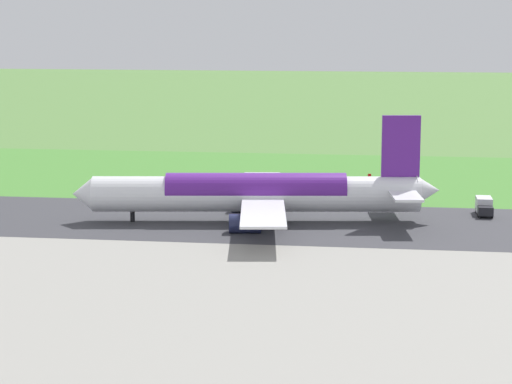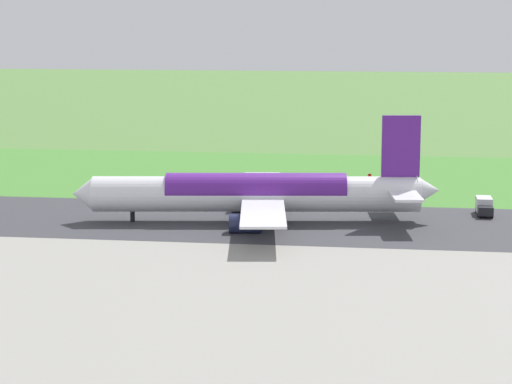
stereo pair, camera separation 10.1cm
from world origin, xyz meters
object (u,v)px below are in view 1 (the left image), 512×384
object	(u,v)px
airliner_main	(259,193)
traffic_cone_orange	(325,186)
service_truck_baggage	(484,206)
no_stopping_sign	(369,181)

from	to	relation	value
airliner_main	traffic_cone_orange	bearing A→B (deg)	-104.05
service_truck_baggage	no_stopping_sign	size ratio (longest dim) A/B	1.94
service_truck_baggage	no_stopping_sign	distance (m)	26.27
airliner_main	traffic_cone_orange	distance (m)	32.20
service_truck_baggage	traffic_cone_orange	xyz separation A→B (m)	(25.68, -21.28, -1.13)
service_truck_baggage	traffic_cone_orange	bearing A→B (deg)	-39.64
no_stopping_sign	traffic_cone_orange	bearing A→B (deg)	-14.85
no_stopping_sign	airliner_main	bearing A→B (deg)	61.77
airliner_main	traffic_cone_orange	size ratio (longest dim) A/B	98.35
no_stopping_sign	service_truck_baggage	bearing A→B (deg)	132.98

